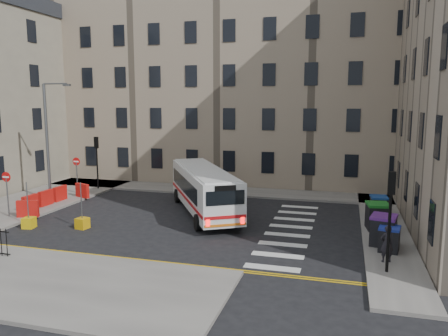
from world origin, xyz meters
The scene contains 20 objects.
ground centered at (0.00, 0.00, 0.00)m, with size 120.00×120.00×0.00m, color black.
pavement_north centered at (-6.00, 8.60, 0.07)m, with size 36.00×3.20×0.15m, color slate.
pavement_east centered at (9.00, 4.00, 0.07)m, with size 2.40×26.00×0.15m, color slate.
pavement_west centered at (-14.00, 1.00, 0.07)m, with size 6.00×22.00×0.15m, color slate.
terrace_north centered at (-7.00, 15.50, 8.62)m, with size 38.30×10.80×17.20m.
traffic_light_east centered at (8.60, -5.50, 2.87)m, with size 0.28×0.22×4.10m.
traffic_light_nw centered at (-12.00, 6.50, 2.87)m, with size 0.28×0.22×4.10m.
streetlamp centered at (-13.00, 2.00, 4.34)m, with size 0.50×0.22×8.14m.
no_entry_north centered at (-12.50, 4.50, 2.08)m, with size 0.60×0.08×3.00m.
no_entry_south centered at (-12.50, -2.50, 2.08)m, with size 0.60×0.08×3.00m.
roadworks_barriers centered at (-11.84, 0.50, 0.65)m, with size 1.66×6.26×1.00m.
bus centered at (-1.65, 1.93, 1.61)m, with size 7.22×9.95×2.78m.
wheelie_bin_a centered at (8.90, -2.84, 0.73)m, with size 1.08×1.19×1.15m.
wheelie_bin_b centered at (8.69, -1.98, 0.88)m, with size 1.39×1.52×1.44m.
wheelie_bin_c centered at (8.59, 0.66, 0.87)m, with size 1.30×1.44×1.44m.
wheelie_bin_d centered at (8.63, 0.79, 0.84)m, with size 1.15×1.30×1.37m.
wheelie_bin_e centered at (8.84, 3.54, 0.77)m, with size 1.05×1.19×1.23m.
pedestrian centered at (8.66, -4.35, 0.95)m, with size 0.58×0.38×1.60m, color black.
bollard_yellow centered at (-7.08, -3.09, 0.30)m, with size 0.60×0.60×0.60m, color #D0980B.
bollard_chevron centered at (-10.00, -3.80, 0.30)m, with size 0.60×0.60×0.60m, color #DFB60D.
Camera 1 is at (6.81, -23.49, 6.96)m, focal length 35.00 mm.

